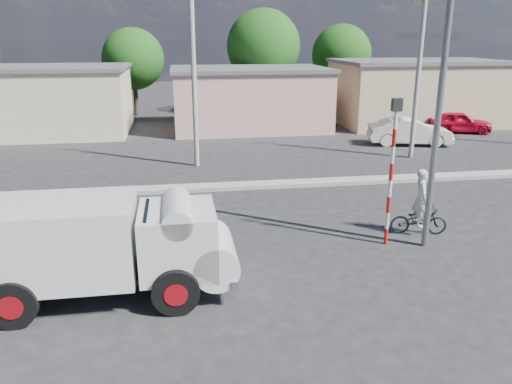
{
  "coord_description": "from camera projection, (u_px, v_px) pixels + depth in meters",
  "views": [
    {
      "loc": [
        -2.83,
        -11.63,
        5.99
      ],
      "look_at": [
        -0.49,
        3.19,
        1.3
      ],
      "focal_mm": 35.0,
      "sensor_mm": 36.0,
      "label": 1
    }
  ],
  "objects": [
    {
      "name": "cyclist",
      "position": [
        420.0,
        207.0,
        15.57
      ],
      "size": [
        0.57,
        0.74,
        1.82
      ],
      "primitive_type": "imported",
      "rotation": [
        0.0,
        0.0,
        1.35
      ],
      "color": "silver",
      "rests_on": "ground"
    },
    {
      "name": "ground_plane",
      "position": [
        293.0,
        274.0,
        13.17
      ],
      "size": [
        120.0,
        120.0,
        0.0
      ],
      "primitive_type": "plane",
      "color": "#252527",
      "rests_on": "ground"
    },
    {
      "name": "building_row",
      "position": [
        236.0,
        97.0,
        33.44
      ],
      "size": [
        37.8,
        7.3,
        4.44
      ],
      "color": "beige",
      "rests_on": "ground"
    },
    {
      "name": "car_cream",
      "position": [
        409.0,
        132.0,
        28.62
      ],
      "size": [
        4.91,
        2.61,
        1.54
      ],
      "primitive_type": "imported",
      "rotation": [
        0.0,
        0.0,
        1.35
      ],
      "color": "white",
      "rests_on": "ground"
    },
    {
      "name": "truck",
      "position": [
        108.0,
        244.0,
        11.63
      ],
      "size": [
        5.91,
        2.43,
        2.44
      ],
      "rotation": [
        0.0,
        0.0,
        0.0
      ],
      "color": "black",
      "rests_on": "ground"
    },
    {
      "name": "car_red",
      "position": [
        459.0,
        122.0,
        32.34
      ],
      "size": [
        4.34,
        2.81,
        1.37
      ],
      "primitive_type": "imported",
      "rotation": [
        0.0,
        0.0,
        1.25
      ],
      "color": "#B40822",
      "rests_on": "ground"
    },
    {
      "name": "bicycle",
      "position": [
        419.0,
        220.0,
        15.7
      ],
      "size": [
        1.83,
        0.97,
        0.91
      ],
      "primitive_type": "imported",
      "rotation": [
        0.0,
        0.0,
        1.35
      ],
      "color": "black",
      "rests_on": "ground"
    },
    {
      "name": "streetlight",
      "position": [
        437.0,
        76.0,
        13.44
      ],
      "size": [
        2.34,
        0.22,
        9.0
      ],
      "color": "slate",
      "rests_on": "ground"
    },
    {
      "name": "traffic_pole",
      "position": [
        392.0,
        160.0,
        14.29
      ],
      "size": [
        0.28,
        0.18,
        4.36
      ],
      "color": "red",
      "rests_on": "ground"
    },
    {
      "name": "median",
      "position": [
        250.0,
        185.0,
        20.69
      ],
      "size": [
        40.0,
        0.8,
        0.16
      ],
      "primitive_type": "cube",
      "color": "#99968E",
      "rests_on": "ground"
    },
    {
      "name": "utility_poles",
      "position": [
        305.0,
        79.0,
        23.75
      ],
      "size": [
        35.4,
        0.24,
        8.0
      ],
      "color": "#99968E",
      "rests_on": "ground"
    },
    {
      "name": "tree_row",
      "position": [
        182.0,
        52.0,
        38.37
      ],
      "size": [
        34.13,
        7.32,
        8.1
      ],
      "color": "#38281E",
      "rests_on": "ground"
    }
  ]
}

